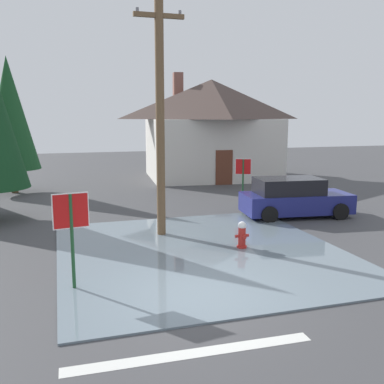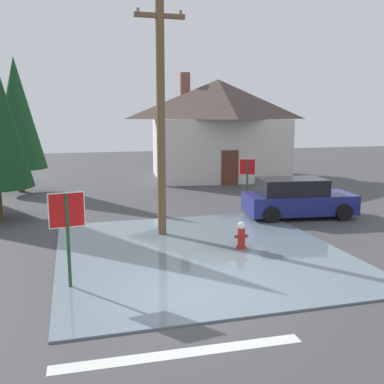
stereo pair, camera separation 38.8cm
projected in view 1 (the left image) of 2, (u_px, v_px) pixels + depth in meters
name	position (u px, v px, depth m)	size (l,w,h in m)	color
ground_plane	(200.00, 299.00, 9.77)	(80.00, 80.00, 0.10)	#424244
flood_puddle	(201.00, 251.00, 12.95)	(8.11, 8.73, 0.04)	slate
lane_stop_bar	(192.00, 353.00, 7.44)	(4.33, 0.30, 0.01)	silver
stop_sign_near	(71.00, 221.00, 9.90)	(0.81, 0.14, 2.26)	#1E4C28
fire_hydrant	(242.00, 236.00, 13.18)	(0.43, 0.37, 0.85)	#AD231E
utility_pole	(160.00, 115.00, 14.09)	(1.60, 0.28, 7.60)	brown
stop_sign_far	(243.00, 172.00, 20.11)	(0.68, 0.29, 2.02)	#1E4C28
house	(211.00, 127.00, 27.98)	(8.93, 7.41, 6.66)	beige
parked_car	(294.00, 198.00, 17.42)	(4.39, 2.34, 1.54)	navy
pine_tree_short_left	(10.00, 114.00, 22.20)	(2.76, 2.76, 6.89)	#4C3823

